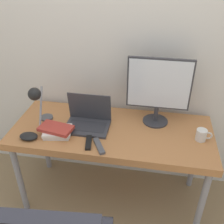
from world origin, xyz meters
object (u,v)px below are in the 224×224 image
mug (202,135)px  game_controller (29,136)px  laptop (88,120)px  monitor (159,88)px  book_stack (57,131)px  desk_lamp (37,99)px

mug → game_controller: 1.28m
laptop → mug: 0.87m
monitor → mug: 0.47m
laptop → monitor: monitor is taller
monitor → book_stack: (-0.73, -0.31, -0.27)m
laptop → game_controller: bearing=-148.7°
game_controller → desk_lamp: bearing=81.6°
laptop → mug: (0.87, -0.03, -0.01)m
laptop → monitor: size_ratio=0.64×
laptop → book_stack: 0.26m
laptop → game_controller: laptop is taller
book_stack → laptop: bearing=37.6°
desk_lamp → game_controller: desk_lamp is taller
monitor → desk_lamp: (-0.90, -0.22, -0.06)m
mug → book_stack: bearing=-173.4°
laptop → mug: laptop is taller
monitor → mug: (0.34, -0.19, -0.26)m
mug → desk_lamp: bearing=-178.4°
mug → game_controller: bearing=-170.7°
monitor → game_controller: monitor is taller
game_controller → laptop: bearing=31.3°
monitor → game_controller: (-0.92, -0.39, -0.28)m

